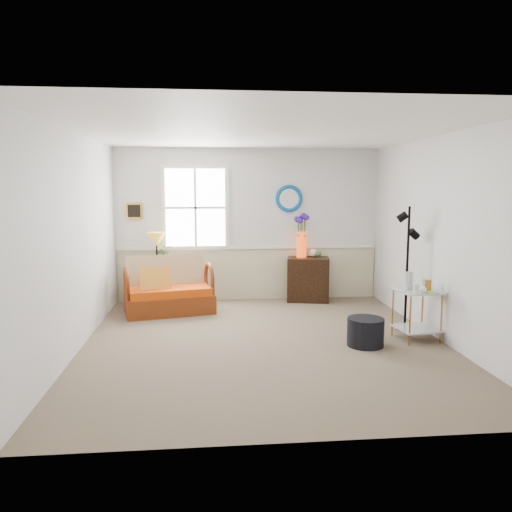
{
  "coord_description": "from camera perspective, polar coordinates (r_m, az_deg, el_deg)",
  "views": [
    {
      "loc": [
        -0.69,
        -6.04,
        1.94
      ],
      "look_at": [
        -0.06,
        0.53,
        1.03
      ],
      "focal_mm": 35.0,
      "sensor_mm": 36.0,
      "label": 1
    }
  ],
  "objects": [
    {
      "name": "potted_plant",
      "position": [
        8.51,
        -10.58,
        -0.09
      ],
      "size": [
        0.36,
        0.39,
        0.25
      ],
      "primitive_type": "imported",
      "rotation": [
        0.0,
        0.0,
        0.26
      ],
      "color": "#376527",
      "rests_on": "lamp_stand"
    },
    {
      "name": "lamp_stand",
      "position": [
        8.54,
        -11.45,
        -3.18
      ],
      "size": [
        0.46,
        0.46,
        0.66
      ],
      "primitive_type": null,
      "rotation": [
        0.0,
        0.0,
        0.3
      ],
      "color": "#341C0D",
      "rests_on": "floor"
    },
    {
      "name": "picture",
      "position": [
        8.62,
        -13.76,
        5.03
      ],
      "size": [
        0.28,
        0.03,
        0.28
      ],
      "primitive_type": "cube",
      "color": "gold",
      "rests_on": "walls"
    },
    {
      "name": "window",
      "position": [
        8.52,
        -6.94,
        5.5
      ],
      "size": [
        1.14,
        0.06,
        1.44
      ],
      "primitive_type": null,
      "color": "white",
      "rests_on": "walls"
    },
    {
      "name": "wainscot",
      "position": [
        8.68,
        -0.86,
        -2.04
      ],
      "size": [
        4.46,
        0.02,
        0.9
      ],
      "primitive_type": "cube",
      "color": "#BCB48F",
      "rests_on": "walls"
    },
    {
      "name": "floor",
      "position": [
        6.38,
        0.98,
        -9.85
      ],
      "size": [
        4.5,
        5.0,
        0.01
      ],
      "primitive_type": "cube",
      "color": "#7C6958",
      "rests_on": "ground"
    },
    {
      "name": "ceiling",
      "position": [
        6.12,
        1.04,
        14.05
      ],
      "size": [
        4.5,
        5.0,
        0.01
      ],
      "primitive_type": "cube",
      "color": "white",
      "rests_on": "walls"
    },
    {
      "name": "chair_rail",
      "position": [
        8.6,
        -0.86,
        1.03
      ],
      "size": [
        4.46,
        0.04,
        0.06
      ],
      "primitive_type": "cube",
      "color": "white",
      "rests_on": "walls"
    },
    {
      "name": "mirror",
      "position": [
        8.63,
        3.79,
        6.57
      ],
      "size": [
        0.47,
        0.07,
        0.47
      ],
      "primitive_type": "torus",
      "rotation": [
        1.57,
        0.0,
        0.0
      ],
      "color": "#0069BD",
      "rests_on": "walls"
    },
    {
      "name": "tabletop_items",
      "position": [
        6.6,
        18.2,
        -2.79
      ],
      "size": [
        0.5,
        0.5,
        0.24
      ],
      "primitive_type": null,
      "rotation": [
        0.0,
        0.0,
        0.35
      ],
      "color": "silver",
      "rests_on": "side_table"
    },
    {
      "name": "cabinet",
      "position": [
        8.61,
        5.96,
        -2.66
      ],
      "size": [
        0.77,
        0.57,
        0.75
      ],
      "primitive_type": null,
      "rotation": [
        0.0,
        0.0,
        -0.19
      ],
      "color": "#341C0D",
      "rests_on": "floor"
    },
    {
      "name": "throw_pillow",
      "position": [
        7.79,
        -11.45,
        -2.91
      ],
      "size": [
        0.46,
        0.22,
        0.45
      ],
      "primitive_type": null,
      "rotation": [
        0.0,
        0.0,
        0.26
      ],
      "color": "orange",
      "rests_on": "loveseat"
    },
    {
      "name": "flower_vase",
      "position": [
        8.54,
        5.24,
        2.29
      ],
      "size": [
        0.23,
        0.23,
        0.73
      ],
      "primitive_type": null,
      "rotation": [
        0.0,
        0.0,
        0.06
      ],
      "color": "#E2430F",
      "rests_on": "cabinet"
    },
    {
      "name": "ottoman",
      "position": [
        6.36,
        12.4,
        -8.47
      ],
      "size": [
        0.49,
        0.49,
        0.35
      ],
      "primitive_type": "cylinder",
      "rotation": [
        0.0,
        0.0,
        -0.1
      ],
      "color": "black",
      "rests_on": "floor"
    },
    {
      "name": "walls",
      "position": [
        6.11,
        1.01,
        1.84
      ],
      "size": [
        4.51,
        5.01,
        2.6
      ],
      "color": "silver",
      "rests_on": "floor"
    },
    {
      "name": "side_table",
      "position": [
        6.74,
        17.87,
        -6.42
      ],
      "size": [
        0.57,
        0.57,
        0.65
      ],
      "primitive_type": null,
      "rotation": [
        0.0,
        0.0,
        0.13
      ],
      "color": "#B6793A",
      "rests_on": "floor"
    },
    {
      "name": "loveseat",
      "position": [
        7.88,
        -9.94,
        -3.28
      ],
      "size": [
        1.47,
        1.04,
        0.87
      ],
      "primitive_type": null,
      "rotation": [
        0.0,
        0.0,
        0.23
      ],
      "color": "#682F0D",
      "rests_on": "floor"
    },
    {
      "name": "floor_lamp",
      "position": [
        7.07,
        16.88,
        -1.4
      ],
      "size": [
        0.3,
        0.3,
        1.69
      ],
      "primitive_type": null,
      "rotation": [
        0.0,
        0.0,
        -0.28
      ],
      "color": "black",
      "rests_on": "floor"
    },
    {
      "name": "table_lamp",
      "position": [
        8.42,
        -11.28,
        0.82
      ],
      "size": [
        0.32,
        0.32,
        0.55
      ],
      "primitive_type": null,
      "rotation": [
        0.0,
        0.0,
        0.05
      ],
      "color": "gold",
      "rests_on": "lamp_stand"
    }
  ]
}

